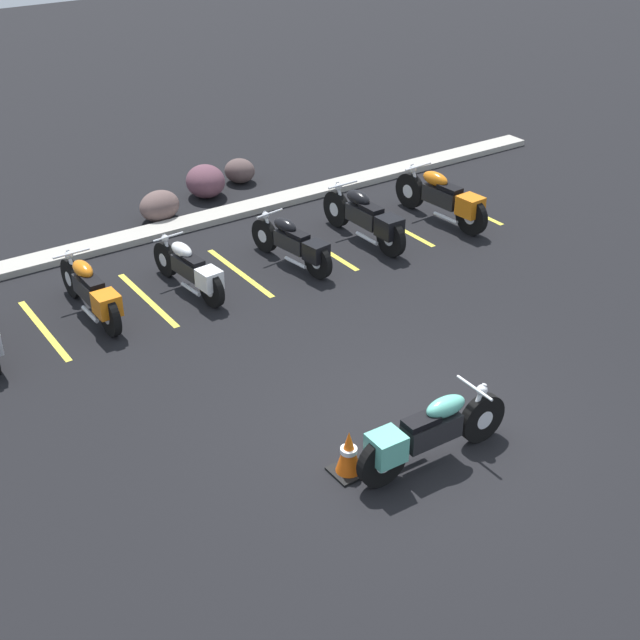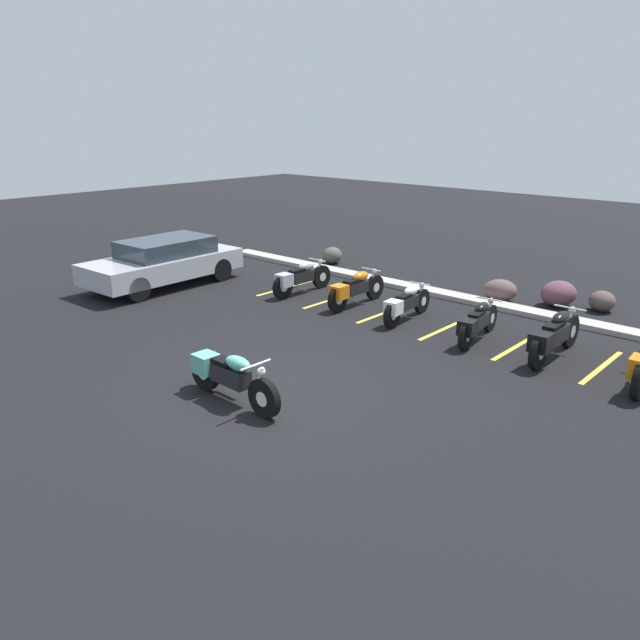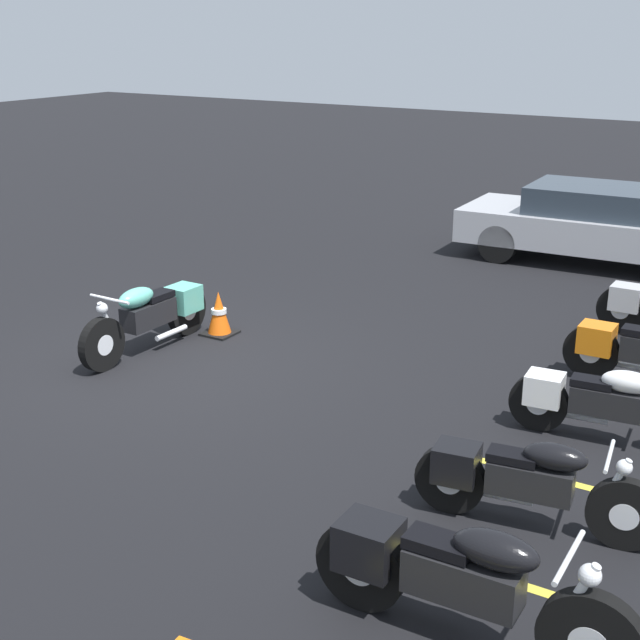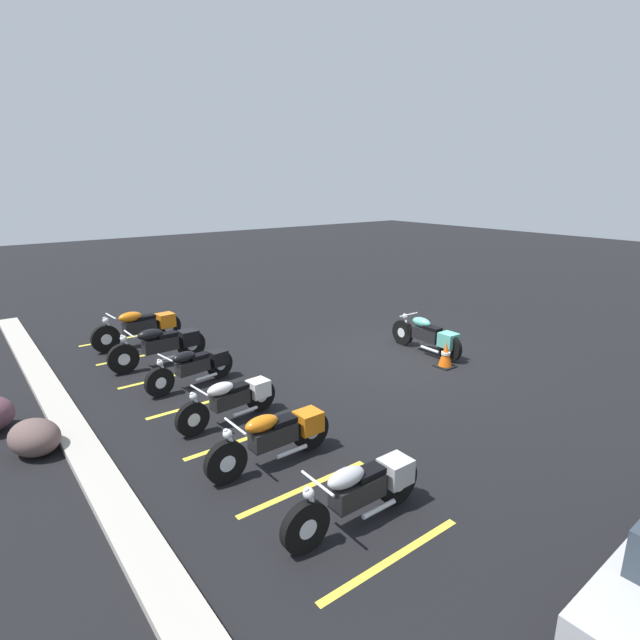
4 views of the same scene
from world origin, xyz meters
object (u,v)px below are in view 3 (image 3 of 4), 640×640
at_px(parked_bike_3, 523,480).
at_px(parked_bike_4, 454,577).
at_px(motorcycle_teal_featured, 152,314).
at_px(car_silver, 596,223).
at_px(parked_bike_2, 600,402).
at_px(traffic_cone, 219,314).

height_order(parked_bike_3, parked_bike_4, parked_bike_4).
height_order(motorcycle_teal_featured, car_silver, car_silver).
bearing_deg(motorcycle_teal_featured, parked_bike_3, 74.40).
height_order(parked_bike_2, parked_bike_4, parked_bike_4).
bearing_deg(car_silver, traffic_cone, 60.53).
xyz_separation_m(parked_bike_4, traffic_cone, (-4.00, -4.98, -0.20)).
bearing_deg(car_silver, motorcycle_teal_featured, 60.84).
xyz_separation_m(parked_bike_3, car_silver, (-8.60, -1.72, 0.27)).
xyz_separation_m(motorcycle_teal_featured, parked_bike_4, (3.16, 5.37, 0.02)).
bearing_deg(traffic_cone, parked_bike_4, 51.23).
height_order(parked_bike_4, traffic_cone, parked_bike_4).
bearing_deg(motorcycle_teal_featured, car_silver, 154.11).
distance_m(parked_bike_3, traffic_cone, 5.48).
xyz_separation_m(parked_bike_4, car_silver, (-10.18, -1.79, 0.21)).
relative_size(parked_bike_3, traffic_cone, 3.39).
distance_m(motorcycle_teal_featured, parked_bike_4, 6.23).
distance_m(parked_bike_2, car_silver, 6.98).
bearing_deg(traffic_cone, parked_bike_2, 83.71).
bearing_deg(motorcycle_teal_featured, parked_bike_2, 94.11).
bearing_deg(parked_bike_4, parked_bike_3, 91.49).
relative_size(car_silver, traffic_cone, 7.51).
xyz_separation_m(parked_bike_2, traffic_cone, (-0.55, -5.04, -0.14)).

